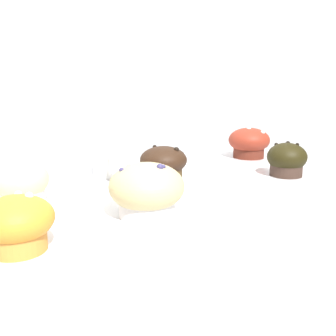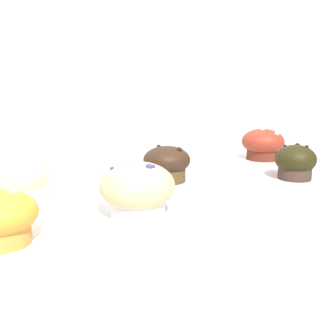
% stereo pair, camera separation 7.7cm
% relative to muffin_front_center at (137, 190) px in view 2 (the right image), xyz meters
% --- Properties ---
extents(wall_back, '(3.20, 0.10, 1.80)m').
position_rel_muffin_front_center_xyz_m(wall_back, '(0.13, 0.70, -0.04)').
color(wall_back, '#B2B7BC').
rests_on(wall_back, ground).
extents(muffin_front_center, '(0.12, 0.12, 0.09)m').
position_rel_muffin_front_center_xyz_m(muffin_front_center, '(0.00, 0.00, 0.00)').
color(muffin_front_center, silver).
rests_on(muffin_front_center, display_counter).
extents(muffin_back_left, '(0.09, 0.09, 0.08)m').
position_rel_muffin_front_center_xyz_m(muffin_back_left, '(0.40, 0.06, -0.01)').
color(muffin_back_left, '#37261E').
rests_on(muffin_back_left, display_counter).
extents(muffin_back_right, '(0.11, 0.11, 0.09)m').
position_rel_muffin_front_center_xyz_m(muffin_back_right, '(0.48, 0.26, -0.00)').
color(muffin_back_right, '#532015').
rests_on(muffin_back_right, display_counter).
extents(muffin_front_left, '(0.10, 0.10, 0.08)m').
position_rel_muffin_front_center_xyz_m(muffin_front_left, '(-0.15, 0.18, -0.00)').
color(muffin_front_left, white).
rests_on(muffin_front_left, display_counter).
extents(muffin_front_right, '(0.10, 0.10, 0.08)m').
position_rel_muffin_front_center_xyz_m(muffin_front_right, '(0.14, 0.17, -0.00)').
color(muffin_front_right, '#45321B').
rests_on(muffin_front_right, display_counter).
extents(muffin_back_center, '(0.10, 0.10, 0.08)m').
position_rel_muffin_front_center_xyz_m(muffin_back_center, '(-0.21, -0.02, -0.01)').
color(muffin_back_center, '#CD8436').
rests_on(muffin_back_center, display_counter).
extents(coffee_cup, '(0.09, 0.12, 0.08)m').
position_rel_muffin_front_center_xyz_m(coffee_cup, '(0.07, 0.28, 0.00)').
color(coffee_cup, white).
rests_on(coffee_cup, display_counter).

